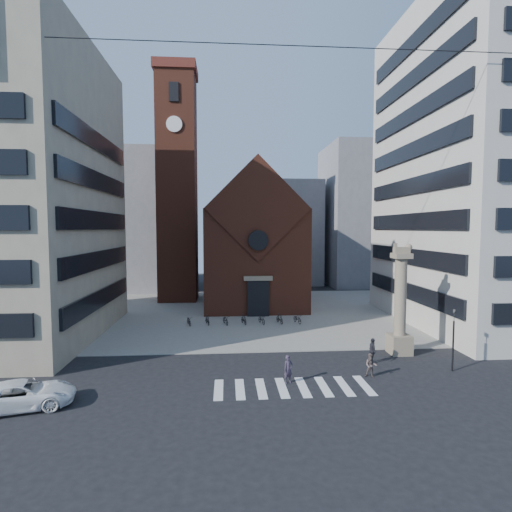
# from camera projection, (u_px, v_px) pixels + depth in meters

# --- Properties ---
(ground) EXTENTS (120.00, 120.00, 0.00)m
(ground) POSITION_uv_depth(u_px,v_px,m) (277.00, 370.00, 27.57)
(ground) COLOR black
(ground) RESTS_ON ground
(piazza) EXTENTS (46.00, 30.00, 0.05)m
(piazza) POSITION_uv_depth(u_px,v_px,m) (257.00, 312.00, 46.47)
(piazza) COLOR gray
(piazza) RESTS_ON ground
(zebra_crossing) EXTENTS (10.20, 3.20, 0.01)m
(zebra_crossing) POSITION_uv_depth(u_px,v_px,m) (293.00, 387.00, 24.63)
(zebra_crossing) COLOR white
(zebra_crossing) RESTS_ON ground
(church) EXTENTS (12.00, 16.65, 18.00)m
(church) POSITION_uv_depth(u_px,v_px,m) (253.00, 242.00, 51.92)
(church) COLOR brown
(church) RESTS_ON ground
(campanile) EXTENTS (5.50, 5.50, 31.20)m
(campanile) POSITION_uv_depth(u_px,v_px,m) (177.00, 184.00, 53.58)
(campanile) COLOR brown
(campanile) RESTS_ON ground
(building_right) EXTENTS (18.00, 22.00, 32.00)m
(building_right) POSITION_uv_depth(u_px,v_px,m) (499.00, 167.00, 40.18)
(building_right) COLOR beige
(building_right) RESTS_ON ground
(bg_block_left) EXTENTS (16.00, 14.00, 22.00)m
(bg_block_left) POSITION_uv_depth(u_px,v_px,m) (125.00, 221.00, 65.11)
(bg_block_left) COLOR gray
(bg_block_left) RESTS_ON ground
(bg_block_mid) EXTENTS (14.00, 12.00, 18.00)m
(bg_block_mid) POSITION_uv_depth(u_px,v_px,m) (279.00, 233.00, 72.16)
(bg_block_mid) COLOR gray
(bg_block_mid) RESTS_ON ground
(bg_block_right) EXTENTS (16.00, 14.00, 24.00)m
(bg_block_right) POSITION_uv_depth(u_px,v_px,m) (371.00, 216.00, 70.15)
(bg_block_right) COLOR gray
(bg_block_right) RESTS_ON ground
(lion_column) EXTENTS (1.63, 1.60, 8.68)m
(lion_column) POSITION_uv_depth(u_px,v_px,m) (400.00, 310.00, 31.06)
(lion_column) COLOR gray
(lion_column) RESTS_ON ground
(traffic_light) EXTENTS (0.13, 0.16, 4.30)m
(traffic_light) POSITION_uv_depth(u_px,v_px,m) (453.00, 338.00, 27.31)
(traffic_light) COLOR black
(traffic_light) RESTS_ON ground
(white_car) EXTENTS (5.83, 3.76, 1.50)m
(white_car) POSITION_uv_depth(u_px,v_px,m) (22.00, 395.00, 21.76)
(white_car) COLOR white
(white_car) RESTS_ON ground
(pedestrian_0) EXTENTS (0.77, 0.66, 1.78)m
(pedestrian_0) POSITION_uv_depth(u_px,v_px,m) (288.00, 369.00, 25.29)
(pedestrian_0) COLOR #372E40
(pedestrian_0) RESTS_ON ground
(pedestrian_1) EXTENTS (0.93, 0.84, 1.58)m
(pedestrian_1) POSITION_uv_depth(u_px,v_px,m) (371.00, 365.00, 26.29)
(pedestrian_1) COLOR #5F504C
(pedestrian_1) RESTS_ON ground
(pedestrian_2) EXTENTS (0.49, 1.09, 1.84)m
(pedestrian_2) POSITION_uv_depth(u_px,v_px,m) (373.00, 351.00, 29.03)
(pedestrian_2) COLOR #26262D
(pedestrian_2) RESTS_ON ground
(scooter_0) EXTENTS (1.03, 1.83, 0.91)m
(scooter_0) POSITION_uv_depth(u_px,v_px,m) (189.00, 321.00, 40.31)
(scooter_0) COLOR black
(scooter_0) RESTS_ON piazza
(scooter_1) EXTENTS (0.90, 1.74, 1.01)m
(scooter_1) POSITION_uv_depth(u_px,v_px,m) (207.00, 320.00, 40.44)
(scooter_1) COLOR black
(scooter_1) RESTS_ON piazza
(scooter_2) EXTENTS (1.03, 1.83, 0.91)m
(scooter_2) POSITION_uv_depth(u_px,v_px,m) (226.00, 320.00, 40.58)
(scooter_2) COLOR black
(scooter_2) RESTS_ON piazza
(scooter_3) EXTENTS (0.90, 1.74, 1.01)m
(scooter_3) POSITION_uv_depth(u_px,v_px,m) (244.00, 319.00, 40.71)
(scooter_3) COLOR black
(scooter_3) RESTS_ON piazza
(scooter_4) EXTENTS (1.03, 1.83, 0.91)m
(scooter_4) POSITION_uv_depth(u_px,v_px,m) (262.00, 319.00, 40.85)
(scooter_4) COLOR black
(scooter_4) RESTS_ON piazza
(scooter_5) EXTENTS (0.90, 1.74, 1.01)m
(scooter_5) POSITION_uv_depth(u_px,v_px,m) (280.00, 318.00, 40.99)
(scooter_5) COLOR black
(scooter_5) RESTS_ON piazza
(scooter_6) EXTENTS (1.03, 1.83, 0.91)m
(scooter_6) POSITION_uv_depth(u_px,v_px,m) (297.00, 319.00, 41.13)
(scooter_6) COLOR black
(scooter_6) RESTS_ON piazza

